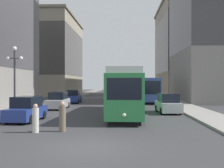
% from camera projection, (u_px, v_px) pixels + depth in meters
% --- Properties ---
extents(ground_plane, '(200.00, 200.00, 0.00)m').
position_uv_depth(ground_plane, '(88.00, 148.00, 11.94)').
color(ground_plane, '#38383A').
extents(sidewalk_left, '(3.04, 120.00, 0.15)m').
position_uv_depth(sidewalk_left, '(72.00, 97.00, 52.28)').
color(sidewalk_left, gray).
rests_on(sidewalk_left, ground).
extents(sidewalk_right, '(3.04, 120.00, 0.15)m').
position_uv_depth(sidewalk_right, '(161.00, 97.00, 51.52)').
color(sidewalk_right, gray).
rests_on(sidewalk_right, ground).
extents(streetcar, '(3.16, 15.09, 3.89)m').
position_uv_depth(streetcar, '(127.00, 91.00, 24.66)').
color(streetcar, black).
rests_on(streetcar, ground).
extents(transit_bus, '(2.98, 12.66, 3.45)m').
position_uv_depth(transit_bus, '(146.00, 89.00, 40.77)').
color(transit_bus, black).
rests_on(transit_bus, ground).
extents(parked_car_left_near, '(2.06, 4.30, 1.82)m').
position_uv_depth(parked_car_left_near, '(26.00, 110.00, 20.16)').
color(parked_car_left_near, black).
rests_on(parked_car_left_near, ground).
extents(parked_car_left_mid, '(2.03, 4.76, 1.82)m').
position_uv_depth(parked_car_left_mid, '(73.00, 97.00, 38.83)').
color(parked_car_left_mid, black).
rests_on(parked_car_left_mid, ground).
extents(parked_car_right_far, '(2.04, 4.36, 1.82)m').
position_uv_depth(parked_car_right_far, '(168.00, 104.00, 25.55)').
color(parked_car_right_far, black).
rests_on(parked_car_right_far, ground).
extents(parked_car_left_far, '(1.97, 4.98, 1.82)m').
position_uv_depth(parked_car_left_far, '(58.00, 101.00, 29.81)').
color(parked_car_left_far, black).
rests_on(parked_car_left_far, ground).
extents(pedestrian_crossing_near, '(0.37, 0.37, 1.63)m').
position_uv_depth(pedestrian_crossing_near, '(36.00, 119.00, 15.52)').
color(pedestrian_crossing_near, beige).
rests_on(pedestrian_crossing_near, ground).
extents(pedestrian_crossing_far, '(0.39, 0.39, 1.75)m').
position_uv_depth(pedestrian_crossing_far, '(62.00, 117.00, 15.87)').
color(pedestrian_crossing_far, '#6B5B4C').
rests_on(pedestrian_crossing_far, ground).
extents(lamp_post_left_near, '(1.41, 0.36, 5.70)m').
position_uv_depth(lamp_post_left_near, '(15.00, 70.00, 22.73)').
color(lamp_post_left_near, '#333338').
rests_on(lamp_post_left_near, sidewalk_left).
extents(building_left_corner, '(15.01, 22.96, 18.03)m').
position_uv_depth(building_left_corner, '(45.00, 55.00, 64.68)').
color(building_left_corner, gray).
rests_on(building_left_corner, ground).
extents(building_right_corner, '(12.61, 17.46, 30.49)m').
position_uv_depth(building_right_corner, '(217.00, 0.00, 42.43)').
color(building_right_corner, gray).
rests_on(building_right_corner, ground).
extents(building_right_midblock, '(15.20, 23.14, 20.73)m').
position_uv_depth(building_right_midblock, '(192.00, 49.00, 63.25)').
color(building_right_midblock, gray).
rests_on(building_right_midblock, ground).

